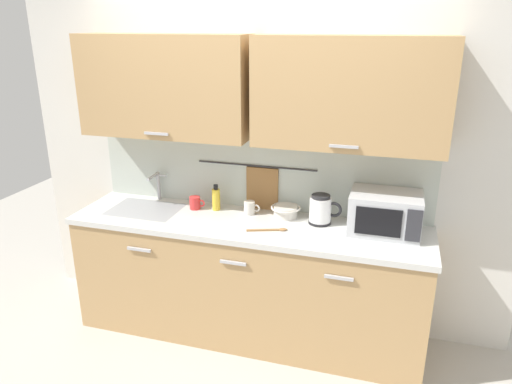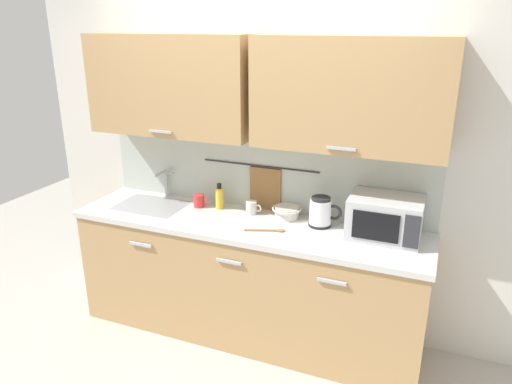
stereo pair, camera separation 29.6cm
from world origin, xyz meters
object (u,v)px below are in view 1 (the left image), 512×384
(electric_kettle, at_px, (321,210))
(mixing_bowl, at_px, (286,211))
(mug_near_sink, at_px, (195,203))
(mug_by_kettle, at_px, (250,208))
(microwave, at_px, (385,213))
(dish_soap_bottle, at_px, (216,199))
(wooden_spoon, at_px, (272,230))

(electric_kettle, relative_size, mixing_bowl, 1.06)
(mug_near_sink, distance_m, mixing_bowl, 0.68)
(electric_kettle, xyz_separation_m, mug_by_kettle, (-0.52, 0.03, -0.05))
(microwave, xyz_separation_m, mixing_bowl, (-0.69, 0.07, -0.09))
(dish_soap_bottle, height_order, mixing_bowl, dish_soap_bottle)
(dish_soap_bottle, bearing_deg, mug_near_sink, -169.76)
(microwave, bearing_deg, mug_by_kettle, 177.13)
(mug_near_sink, bearing_deg, dish_soap_bottle, 10.24)
(wooden_spoon, bearing_deg, electric_kettle, 36.93)
(mug_by_kettle, bearing_deg, mixing_bowl, 4.65)
(mug_by_kettle, bearing_deg, electric_kettle, -2.89)
(microwave, bearing_deg, dish_soap_bottle, 177.38)
(mug_by_kettle, relative_size, wooden_spoon, 0.45)
(microwave, relative_size, electric_kettle, 2.03)
(dish_soap_bottle, bearing_deg, electric_kettle, -2.49)
(microwave, distance_m, electric_kettle, 0.43)
(microwave, bearing_deg, mixing_bowl, 174.27)
(microwave, bearing_deg, electric_kettle, 177.16)
(microwave, height_order, electric_kettle, microwave)
(mug_near_sink, bearing_deg, wooden_spoon, -18.99)
(electric_kettle, xyz_separation_m, mug_near_sink, (-0.94, 0.01, -0.05))
(electric_kettle, bearing_deg, wooden_spoon, -143.07)
(electric_kettle, height_order, dish_soap_bottle, electric_kettle)
(dish_soap_bottle, bearing_deg, wooden_spoon, -27.02)
(mixing_bowl, distance_m, mug_by_kettle, 0.26)
(electric_kettle, relative_size, mug_near_sink, 1.89)
(electric_kettle, distance_m, dish_soap_bottle, 0.79)
(electric_kettle, height_order, mug_by_kettle, electric_kettle)
(dish_soap_bottle, xyz_separation_m, mug_near_sink, (-0.16, -0.03, -0.04))
(electric_kettle, relative_size, wooden_spoon, 0.84)
(mixing_bowl, distance_m, wooden_spoon, 0.27)
(mug_by_kettle, height_order, wooden_spoon, mug_by_kettle)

